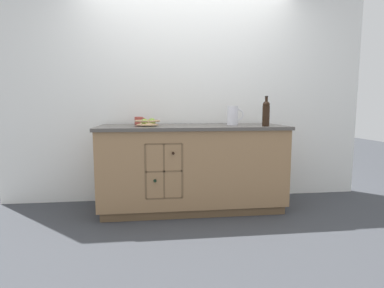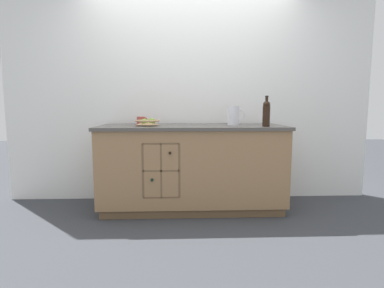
{
  "view_description": "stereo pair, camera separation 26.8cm",
  "coord_description": "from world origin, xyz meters",
  "px_view_note": "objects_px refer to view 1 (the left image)",
  "views": [
    {
      "loc": [
        -0.4,
        -3.22,
        1.12
      ],
      "look_at": [
        0.0,
        0.0,
        0.72
      ],
      "focal_mm": 28.0,
      "sensor_mm": 36.0,
      "label": 1
    },
    {
      "loc": [
        -0.13,
        -3.25,
        1.12
      ],
      "look_at": [
        0.0,
        0.0,
        0.72
      ],
      "focal_mm": 28.0,
      "sensor_mm": 36.0,
      "label": 2
    }
  ],
  "objects_px": {
    "ceramic_mug": "(139,121)",
    "standing_wine_bottle": "(266,113)",
    "fruit_bowl": "(148,122)",
    "white_pitcher": "(233,115)"
  },
  "relations": [
    {
      "from": "standing_wine_bottle",
      "to": "ceramic_mug",
      "type": "bearing_deg",
      "value": 160.68
    },
    {
      "from": "white_pitcher",
      "to": "standing_wine_bottle",
      "type": "distance_m",
      "value": 0.37
    },
    {
      "from": "fruit_bowl",
      "to": "standing_wine_bottle",
      "type": "bearing_deg",
      "value": -8.19
    },
    {
      "from": "ceramic_mug",
      "to": "standing_wine_bottle",
      "type": "relative_size",
      "value": 0.41
    },
    {
      "from": "ceramic_mug",
      "to": "white_pitcher",
      "type": "bearing_deg",
      "value": -13.86
    },
    {
      "from": "ceramic_mug",
      "to": "standing_wine_bottle",
      "type": "xyz_separation_m",
      "value": [
        1.33,
        -0.47,
        0.1
      ]
    },
    {
      "from": "fruit_bowl",
      "to": "white_pitcher",
      "type": "xyz_separation_m",
      "value": [
        0.93,
        0.04,
        0.07
      ]
    },
    {
      "from": "white_pitcher",
      "to": "ceramic_mug",
      "type": "bearing_deg",
      "value": 166.14
    },
    {
      "from": "white_pitcher",
      "to": "standing_wine_bottle",
      "type": "xyz_separation_m",
      "value": [
        0.3,
        -0.21,
        0.03
      ]
    },
    {
      "from": "fruit_bowl",
      "to": "white_pitcher",
      "type": "distance_m",
      "value": 0.93
    }
  ]
}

